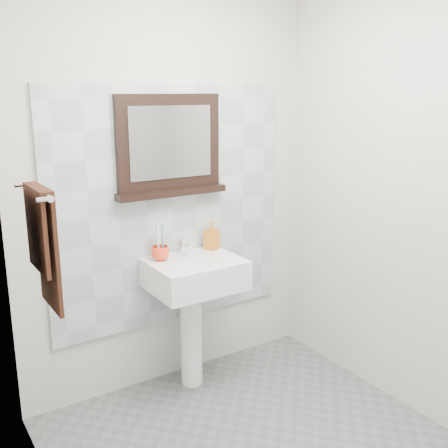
# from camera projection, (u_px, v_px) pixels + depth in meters

# --- Properties ---
(back_wall) EXTENTS (2.00, 0.01, 2.50)m
(back_wall) POSITION_uv_depth(u_px,v_px,m) (171.00, 191.00, 3.26)
(back_wall) COLOR beige
(back_wall) RESTS_ON ground
(left_wall) EXTENTS (0.01, 2.20, 2.50)m
(left_wall) POSITION_uv_depth(u_px,v_px,m) (61.00, 268.00, 1.84)
(left_wall) COLOR beige
(left_wall) RESTS_ON ground
(right_wall) EXTENTS (0.01, 2.20, 2.50)m
(right_wall) POSITION_uv_depth(u_px,v_px,m) (423.00, 204.00, 2.90)
(right_wall) COLOR beige
(right_wall) RESTS_ON ground
(splashback) EXTENTS (1.60, 0.02, 1.50)m
(splashback) POSITION_uv_depth(u_px,v_px,m) (172.00, 207.00, 3.28)
(splashback) COLOR #AEB7BC
(splashback) RESTS_ON back_wall
(pedestal_sink) EXTENTS (0.55, 0.44, 0.96)m
(pedestal_sink) POSITION_uv_depth(u_px,v_px,m) (194.00, 288.00, 3.24)
(pedestal_sink) COLOR white
(pedestal_sink) RESTS_ON ground
(toothbrush_cup) EXTENTS (0.13, 0.13, 0.09)m
(toothbrush_cup) POSITION_uv_depth(u_px,v_px,m) (160.00, 253.00, 3.17)
(toothbrush_cup) COLOR #F7441D
(toothbrush_cup) RESTS_ON pedestal_sink
(toothbrushes) EXTENTS (0.05, 0.04, 0.21)m
(toothbrushes) POSITION_uv_depth(u_px,v_px,m) (160.00, 240.00, 3.15)
(toothbrushes) COLOR white
(toothbrushes) RESTS_ON toothbrush_cup
(soap_dispenser) EXTENTS (0.11, 0.11, 0.18)m
(soap_dispenser) POSITION_uv_depth(u_px,v_px,m) (212.00, 235.00, 3.39)
(soap_dispenser) COLOR #CD4B18
(soap_dispenser) RESTS_ON pedestal_sink
(framed_mirror) EXTENTS (0.72, 0.11, 0.61)m
(framed_mirror) POSITION_uv_depth(u_px,v_px,m) (169.00, 148.00, 3.15)
(framed_mirror) COLOR black
(framed_mirror) RESTS_ON back_wall
(towel_bar) EXTENTS (0.07, 0.40, 0.03)m
(towel_bar) POSITION_uv_depth(u_px,v_px,m) (37.00, 191.00, 2.21)
(towel_bar) COLOR silver
(towel_bar) RESTS_ON left_wall
(hand_towel) EXTENTS (0.06, 0.30, 0.55)m
(hand_towel) POSITION_uv_depth(u_px,v_px,m) (43.00, 239.00, 2.26)
(hand_towel) COLOR black
(hand_towel) RESTS_ON towel_bar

